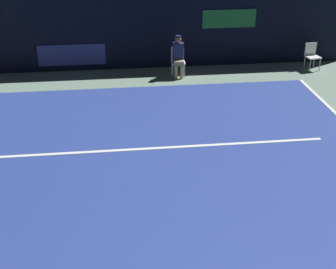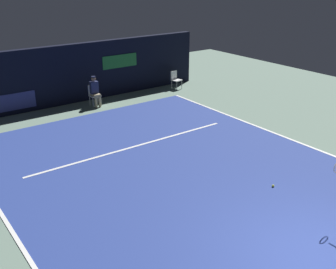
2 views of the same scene
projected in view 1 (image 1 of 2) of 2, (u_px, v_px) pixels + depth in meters
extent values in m
plane|color=slate|center=(177.00, 201.00, 8.99)|extent=(28.39, 28.39, 0.00)
cube|color=navy|center=(177.00, 201.00, 8.99)|extent=(9.68, 12.13, 0.01)
cube|color=white|center=(165.00, 148.00, 10.86)|extent=(7.55, 0.10, 0.01)
cube|color=black|center=(145.00, 29.00, 15.48)|extent=(13.98, 0.30, 2.60)
cube|color=navy|center=(72.00, 55.00, 15.42)|extent=(2.20, 0.04, 0.70)
cube|color=#1E6B2D|center=(229.00, 19.00, 15.49)|extent=(1.80, 0.04, 0.60)
cube|color=white|center=(178.00, 62.00, 15.01)|extent=(0.45, 0.42, 0.04)
cube|color=white|center=(178.00, 54.00, 15.08)|extent=(0.42, 0.04, 0.42)
cylinder|color=#B2B2B7|center=(173.00, 71.00, 14.95)|extent=(0.03, 0.03, 0.46)
cylinder|color=#B2B2B7|center=(184.00, 71.00, 14.98)|extent=(0.03, 0.03, 0.46)
cylinder|color=#B2B2B7|center=(172.00, 68.00, 15.25)|extent=(0.03, 0.03, 0.46)
cylinder|color=#B2B2B7|center=(183.00, 67.00, 15.28)|extent=(0.03, 0.03, 0.46)
cube|color=tan|center=(178.00, 62.00, 14.92)|extent=(0.33, 0.41, 0.14)
cylinder|color=tan|center=(176.00, 72.00, 14.88)|extent=(0.11, 0.11, 0.46)
cylinder|color=tan|center=(182.00, 72.00, 14.89)|extent=(0.11, 0.11, 0.46)
cube|color=#23284C|center=(178.00, 51.00, 14.88)|extent=(0.35, 0.23, 0.52)
sphere|color=#8C6647|center=(178.00, 39.00, 14.71)|extent=(0.20, 0.20, 0.20)
cylinder|color=#141933|center=(178.00, 36.00, 14.66)|extent=(0.19, 0.19, 0.04)
cube|color=white|center=(313.00, 57.00, 15.56)|extent=(0.50, 0.47, 0.04)
cube|color=white|center=(311.00, 49.00, 15.63)|extent=(0.42, 0.10, 0.42)
cylinder|color=#B2B2B7|center=(310.00, 66.00, 15.47)|extent=(0.03, 0.03, 0.44)
cylinder|color=#B2B2B7|center=(320.00, 65.00, 15.57)|extent=(0.03, 0.03, 0.44)
cylinder|color=#B2B2B7|center=(304.00, 62.00, 15.76)|extent=(0.03, 0.03, 0.44)
cylinder|color=#B2B2B7|center=(314.00, 61.00, 15.86)|extent=(0.03, 0.03, 0.44)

